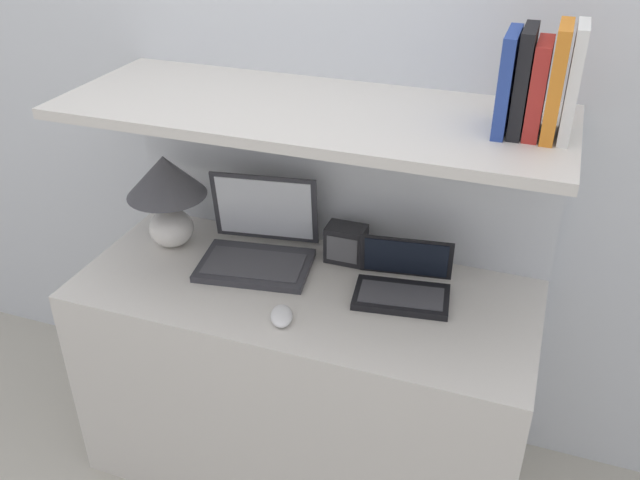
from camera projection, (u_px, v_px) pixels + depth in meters
name	position (u px, v px, depth m)	size (l,w,h in m)	color
wall_back	(343.00, 86.00, 1.99)	(6.00, 0.05, 2.40)	silver
desk	(304.00, 381.00, 2.14)	(1.34, 0.57, 0.70)	silver
back_riser	(336.00, 266.00, 2.26)	(1.34, 0.04, 1.20)	silver
shelf	(310.00, 112.00, 1.76)	(1.34, 0.51, 0.03)	silver
table_lamp	(166.00, 188.00, 2.08)	(0.25, 0.25, 0.31)	white
laptop_large	(258.00, 245.00, 2.07)	(0.37, 0.32, 0.25)	#333338
laptop_small	(403.00, 285.00, 1.92)	(0.29, 0.22, 0.15)	black
computer_mouse	(283.00, 316.00, 1.82)	(0.09, 0.11, 0.03)	white
router_box	(346.00, 244.00, 2.07)	(0.12, 0.08, 0.12)	black
book_white	(573.00, 83.00, 1.50)	(0.03, 0.14, 0.26)	silver
book_orange	(557.00, 82.00, 1.51)	(0.03, 0.15, 0.25)	orange
book_red	(538.00, 89.00, 1.53)	(0.03, 0.14, 0.22)	#A82823
book_black	(523.00, 81.00, 1.54)	(0.03, 0.15, 0.24)	black
book_blue	(507.00, 82.00, 1.55)	(0.03, 0.16, 0.23)	#284293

